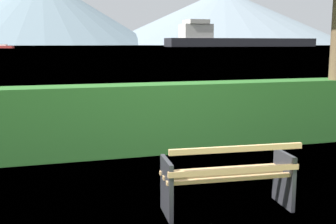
% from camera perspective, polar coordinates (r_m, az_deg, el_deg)
% --- Properties ---
extents(ground_plane, '(1400.00, 1400.00, 0.00)m').
position_cam_1_polar(ground_plane, '(5.31, 7.85, -12.91)').
color(ground_plane, '#567A38').
extents(water_surface, '(620.00, 620.00, 0.00)m').
position_cam_1_polar(water_surface, '(313.46, -16.21, 8.56)').
color(water_surface, '#7A99A8').
rests_on(water_surface, ground_plane).
extents(park_bench, '(1.60, 0.68, 0.87)m').
position_cam_1_polar(park_bench, '(5.11, 8.18, -8.77)').
color(park_bench, tan).
rests_on(park_bench, ground_plane).
extents(hedge_row, '(8.17, 0.67, 1.27)m').
position_cam_1_polar(hedge_row, '(7.83, -0.94, -0.76)').
color(hedge_row, '#2D6B28').
rests_on(hedge_row, ground_plane).
extents(cargo_ship_large, '(98.00, 17.13, 15.74)m').
position_cam_1_polar(cargo_ship_large, '(262.97, 8.62, 9.71)').
color(cargo_ship_large, '#232328').
rests_on(cargo_ship_large, water_surface).
extents(fishing_boat_near, '(8.81, 4.99, 1.64)m').
position_cam_1_polar(fishing_boat_near, '(188.46, -21.44, 8.23)').
color(fishing_boat_near, '#B2332D').
rests_on(fishing_boat_near, water_surface).
extents(distant_hills, '(905.40, 389.74, 84.54)m').
position_cam_1_polar(distant_hills, '(567.81, -17.00, 12.20)').
color(distant_hills, slate).
rests_on(distant_hills, ground_plane).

